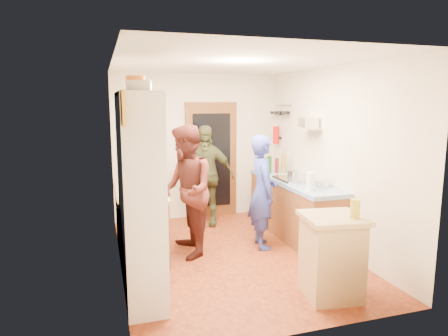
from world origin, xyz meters
name	(u,v)px	position (x,y,z in m)	size (l,w,h in m)	color
floor	(232,255)	(0.00, 0.00, -0.01)	(3.00, 4.00, 0.02)	#8F3D18
ceiling	(233,62)	(0.00, 0.00, 2.61)	(3.00, 4.00, 0.02)	silver
wall_back	(197,147)	(0.00, 2.01, 1.30)	(3.00, 0.02, 2.60)	silver
wall_front	(306,196)	(0.00, -2.01, 1.30)	(3.00, 0.02, 2.60)	silver
wall_left	(116,168)	(-1.51, 0.00, 1.30)	(0.02, 4.00, 2.60)	silver
wall_right	(331,158)	(1.51, 0.00, 1.30)	(0.02, 4.00, 2.60)	silver
door_frame	(211,160)	(0.25, 1.97, 1.05)	(0.95, 0.06, 2.10)	brown
door_glass	(212,160)	(0.25, 1.94, 1.05)	(0.70, 0.02, 1.70)	black
hutch_body	(140,197)	(-1.30, -0.80, 1.10)	(0.40, 1.20, 2.20)	white
hutch_top_shelf	(137,94)	(-1.30, -0.80, 2.18)	(0.40, 1.14, 0.04)	white
plate_stack	(139,86)	(-1.30, -1.12, 2.25)	(0.24, 0.24, 0.10)	white
orange_pot_a	(136,84)	(-1.30, -0.76, 2.28)	(0.20, 0.20, 0.16)	orange
orange_pot_b	(134,86)	(-1.30, -0.47, 2.28)	(0.17, 0.17, 0.15)	orange
left_counter_base	(140,224)	(-1.20, 0.45, 0.42)	(0.60, 1.40, 0.85)	brown
left_counter_top	(139,192)	(-1.20, 0.45, 0.88)	(0.64, 1.44, 0.05)	tan
toaster	(147,192)	(-1.15, -0.05, 0.98)	(0.22, 0.14, 0.16)	white
kettle	(137,188)	(-1.25, 0.25, 0.98)	(0.15, 0.15, 0.17)	white
orange_bowl	(144,185)	(-1.12, 0.59, 0.95)	(0.21, 0.21, 0.09)	orange
chopping_board	(137,183)	(-1.18, 0.94, 0.91)	(0.30, 0.22, 0.03)	tan
right_counter_base	(294,210)	(1.20, 0.50, 0.42)	(0.60, 2.20, 0.84)	brown
right_counter_top	(295,182)	(1.20, 0.50, 0.87)	(0.62, 2.22, 0.06)	blue
hob	(296,179)	(1.20, 0.48, 0.92)	(0.55, 0.58, 0.04)	silver
pot_on_hob	(294,174)	(1.15, 0.45, 1.00)	(0.19, 0.19, 0.12)	silver
bottle_a	(269,165)	(1.05, 1.16, 1.05)	(0.08, 0.08, 0.30)	#143F14
bottle_b	(277,166)	(1.18, 1.14, 1.03)	(0.06, 0.06, 0.26)	#591419
bottle_c	(284,163)	(1.31, 1.14, 1.07)	(0.08, 0.08, 0.33)	olive
paper_towel	(311,181)	(1.05, -0.24, 1.03)	(0.12, 0.12, 0.25)	white
mixing_bowl	(319,183)	(1.30, -0.06, 0.95)	(0.26, 0.26, 0.10)	silver
island_base	(331,259)	(0.65, -1.45, 0.43)	(0.55, 0.55, 0.86)	tan
island_top	(333,218)	(0.65, -1.45, 0.89)	(0.62, 0.62, 0.05)	tan
cutting_board	(327,216)	(0.61, -1.39, 0.90)	(0.35, 0.28, 0.02)	white
oil_jar	(355,209)	(0.81, -1.59, 1.01)	(0.10, 0.10, 0.20)	#AD9E2D
pan_rail	(283,105)	(1.46, 1.52, 2.05)	(0.02, 0.02, 0.65)	silver
pan_hang_a	(284,113)	(1.40, 1.35, 1.92)	(0.18, 0.18, 0.05)	black
pan_hang_b	(279,113)	(1.40, 1.55, 1.90)	(0.16, 0.16, 0.05)	black
pan_hang_c	(275,113)	(1.40, 1.75, 1.91)	(0.17, 0.17, 0.05)	black
wall_shelf	(308,129)	(1.37, 0.45, 1.70)	(0.26, 0.42, 0.03)	tan
radio	(308,123)	(1.37, 0.45, 1.79)	(0.22, 0.30, 0.15)	silver
ext_bracket	(279,138)	(1.47, 1.70, 1.45)	(0.06, 0.10, 0.04)	black
fire_extinguisher	(276,135)	(1.41, 1.70, 1.50)	(0.11, 0.11, 0.32)	red
picture_frame	(123,108)	(-1.48, -1.55, 2.05)	(0.03, 0.25, 0.30)	gold
person_hob	(265,192)	(0.55, 0.17, 0.82)	(0.60, 0.39, 1.65)	#303EA1
person_left	(188,190)	(-0.56, 0.24, 0.91)	(0.88, 0.69, 1.81)	#4A1E19
person_back	(205,176)	(0.01, 1.48, 0.86)	(1.01, 0.42, 1.73)	#3E4224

